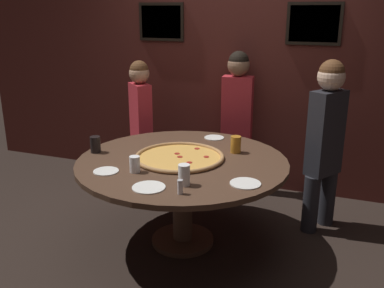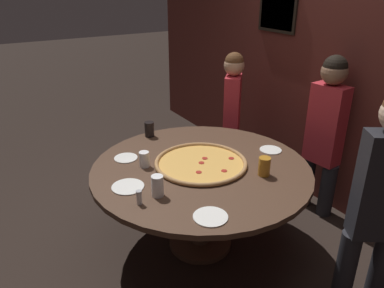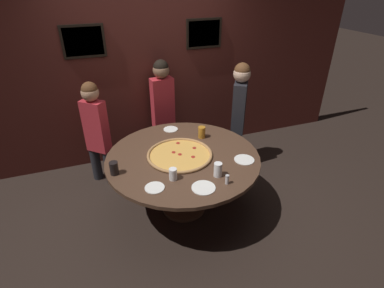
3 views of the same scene
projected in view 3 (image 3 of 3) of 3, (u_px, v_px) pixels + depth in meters
ground_plane at (184, 207)px, 3.64m from camera, size 24.00×24.00×0.00m
back_wall at (149, 70)px, 4.17m from camera, size 6.40×0.08×2.60m
dining_table at (183, 165)px, 3.34m from camera, size 1.68×1.68×0.74m
giant_pizza at (180, 155)px, 3.27m from camera, size 0.72×0.72×0.03m
drink_cup_far_right at (202, 132)px, 3.61m from camera, size 0.09×0.09×0.14m
drink_cup_far_left at (114, 168)px, 2.95m from camera, size 0.09×0.09×0.14m
drink_cup_beside_pizza at (218, 170)px, 2.92m from camera, size 0.08×0.08×0.15m
drink_cup_near_right at (173, 174)px, 2.88m from camera, size 0.08×0.08×0.12m
white_plate_right_side at (204, 188)px, 2.79m from camera, size 0.23×0.23×0.01m
white_plate_beside_cup at (155, 188)px, 2.79m from camera, size 0.19×0.19×0.01m
white_plate_left_side at (171, 129)px, 3.82m from camera, size 0.18×0.18×0.01m
white_plate_near_front at (244, 160)px, 3.20m from camera, size 0.21×0.21×0.01m
condiment_shaker at (227, 179)px, 2.82m from camera, size 0.04×0.04×0.10m
diner_far_left at (239, 110)px, 4.08m from camera, size 0.32×0.39×1.50m
diner_side_right at (96, 128)px, 3.75m from camera, size 0.34×0.33×1.39m
diner_far_right at (163, 105)px, 4.26m from camera, size 0.38×0.22×1.49m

